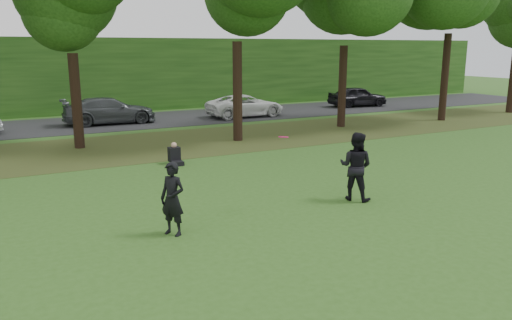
{
  "coord_description": "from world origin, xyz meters",
  "views": [
    {
      "loc": [
        -6.09,
        -8.94,
        4.35
      ],
      "look_at": [
        0.14,
        3.02,
        1.3
      ],
      "focal_mm": 35.0,
      "sensor_mm": 36.0,
      "label": 1
    }
  ],
  "objects_px": {
    "frisbee": "(283,137)",
    "seated_person": "(175,156)",
    "player_left": "(173,199)",
    "player_right": "(356,166)"
  },
  "relations": [
    {
      "from": "player_right",
      "to": "frisbee",
      "type": "relative_size",
      "value": 5.26
    },
    {
      "from": "frisbee",
      "to": "seated_person",
      "type": "distance_m",
      "value": 6.91
    },
    {
      "from": "player_left",
      "to": "player_right",
      "type": "xyz_separation_m",
      "value": [
        5.59,
        0.25,
        0.12
      ]
    },
    {
      "from": "player_right",
      "to": "seated_person",
      "type": "height_order",
      "value": "player_right"
    },
    {
      "from": "player_left",
      "to": "frisbee",
      "type": "distance_m",
      "value": 3.47
    },
    {
      "from": "player_right",
      "to": "frisbee",
      "type": "bearing_deg",
      "value": 51.17
    },
    {
      "from": "player_left",
      "to": "player_right",
      "type": "bearing_deg",
      "value": 57.6
    },
    {
      "from": "player_left",
      "to": "player_right",
      "type": "relative_size",
      "value": 0.88
    },
    {
      "from": "frisbee",
      "to": "seated_person",
      "type": "height_order",
      "value": "frisbee"
    },
    {
      "from": "frisbee",
      "to": "seated_person",
      "type": "xyz_separation_m",
      "value": [
        -0.85,
        6.64,
        -1.72
      ]
    }
  ]
}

